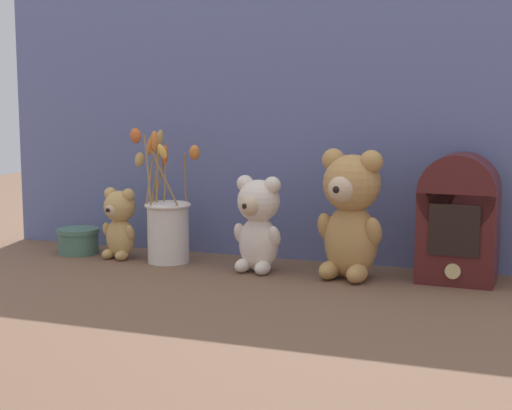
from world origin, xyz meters
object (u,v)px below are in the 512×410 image
Objects in this scene: teddy_bear_medium at (258,222)px; flower_vase at (167,223)px; decorative_tin_tall at (78,241)px; teddy_bear_large at (351,212)px; vintage_radio at (459,216)px; teddy_bear_small at (119,222)px.

flower_vase is (-0.24, 0.02, -0.02)m from teddy_bear_medium.
flower_vase is 3.05× the size of decorative_tin_tall.
teddy_bear_large is at bearing 1.55° from teddy_bear_medium.
teddy_bear_small is at bearing -176.89° from vintage_radio.
teddy_bear_medium is at bearing -2.85° from teddy_bear_small.
teddy_bear_small is 0.13m from flower_vase.
vintage_radio is (0.81, 0.04, 0.05)m from teddy_bear_small.
flower_vase is (0.13, 0.00, 0.00)m from teddy_bear_small.
teddy_bear_medium is 0.37m from teddy_bear_small.
vintage_radio is 0.95m from decorative_tin_tall.
teddy_bear_medium is 0.67× the size of flower_vase.
vintage_radio is (0.44, 0.06, 0.03)m from teddy_bear_medium.
teddy_bear_small is 0.81m from vintage_radio.
decorative_tin_tall is at bearing 172.50° from teddy_bear_small.
flower_vase reaches higher than teddy_bear_large.
flower_vase reaches higher than teddy_bear_small.
teddy_bear_medium is (-0.21, -0.01, -0.03)m from teddy_bear_large.
flower_vase reaches higher than vintage_radio.
decorative_tin_tall is (-0.94, -0.03, -0.11)m from vintage_radio.
teddy_bear_medium is 0.24m from flower_vase.
teddy_bear_large is 0.87× the size of flower_vase.
teddy_bear_large is 0.46m from flower_vase.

